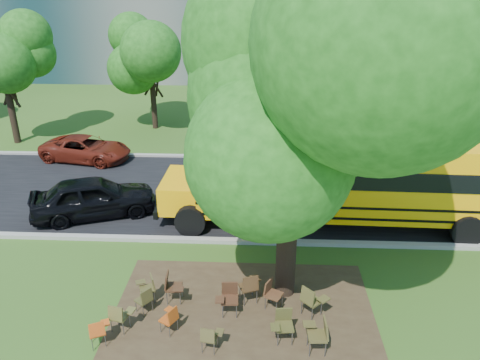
# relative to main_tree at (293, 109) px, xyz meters

# --- Properties ---
(ground) EXTENTS (160.00, 160.00, 0.00)m
(ground) POSITION_rel_main_tree_xyz_m (-2.14, -0.35, -5.41)
(ground) COLOR #2B4B17
(ground) RESTS_ON ground
(dirt_patch) EXTENTS (7.00, 4.50, 0.03)m
(dirt_patch) POSITION_rel_main_tree_xyz_m (-1.14, -0.85, -5.39)
(dirt_patch) COLOR #382819
(dirt_patch) RESTS_ON ground
(asphalt_road) EXTENTS (80.00, 8.00, 0.04)m
(asphalt_road) POSITION_rel_main_tree_xyz_m (-2.14, 6.65, -5.39)
(asphalt_road) COLOR black
(asphalt_road) RESTS_ON ground
(kerb_near) EXTENTS (80.00, 0.25, 0.14)m
(kerb_near) POSITION_rel_main_tree_xyz_m (-2.14, 2.65, -5.34)
(kerb_near) COLOR gray
(kerb_near) RESTS_ON ground
(kerb_far) EXTENTS (80.00, 0.25, 0.14)m
(kerb_far) POSITION_rel_main_tree_xyz_m (-2.14, 10.75, -5.34)
(kerb_far) COLOR gray
(kerb_far) RESTS_ON ground
(bg_tree_0) EXTENTS (5.20, 5.20, 7.18)m
(bg_tree_0) POSITION_rel_main_tree_xyz_m (-14.14, 12.65, -0.84)
(bg_tree_0) COLOR black
(bg_tree_0) RESTS_ON ground
(bg_tree_2) EXTENTS (4.80, 4.80, 6.62)m
(bg_tree_2) POSITION_rel_main_tree_xyz_m (-7.14, 15.65, -1.20)
(bg_tree_2) COLOR black
(bg_tree_2) RESTS_ON ground
(bg_tree_3) EXTENTS (5.60, 5.60, 7.84)m
(bg_tree_3) POSITION_rel_main_tree_xyz_m (5.86, 13.65, -0.38)
(bg_tree_3) COLOR black
(bg_tree_3) RESTS_ON ground
(main_tree) EXTENTS (7.20, 7.20, 9.02)m
(main_tree) POSITION_rel_main_tree_xyz_m (0.00, 0.00, 0.00)
(main_tree) COLOR black
(main_tree) RESTS_ON ground
(school_bus) EXTENTS (13.47, 3.34, 3.27)m
(school_bus) POSITION_rel_main_tree_xyz_m (2.95, 4.34, -3.52)
(school_bus) COLOR #FFAE08
(school_bus) RESTS_ON ground
(chair_0) EXTENTS (0.54, 0.63, 0.79)m
(chair_0) POSITION_rel_main_tree_xyz_m (-4.62, -2.38, -4.92)
(chair_0) COLOR #C34B14
(chair_0) RESTS_ON ground
(chair_1) EXTENTS (0.64, 0.50, 0.86)m
(chair_1) POSITION_rel_main_tree_xyz_m (-4.25, -1.84, -4.88)
(chair_1) COLOR brown
(chair_1) RESTS_ON ground
(chair_2) EXTENTS (0.52, 0.66, 0.78)m
(chair_2) POSITION_rel_main_tree_xyz_m (-2.96, -1.81, -4.93)
(chair_2) COLOR #AA4512
(chair_2) RESTS_ON ground
(chair_3) EXTENTS (0.61, 0.57, 0.93)m
(chair_3) POSITION_rel_main_tree_xyz_m (-1.54, -1.00, -4.83)
(chair_3) COLOR #422717
(chair_3) RESTS_ON ground
(chair_4) EXTENTS (0.56, 0.45, 0.77)m
(chair_4) POSITION_rel_main_tree_xyz_m (-1.89, -2.44, -4.94)
(chair_4) COLOR #494120
(chair_4) RESTS_ON ground
(chair_5) EXTENTS (0.59, 0.57, 0.90)m
(chair_5) POSITION_rel_main_tree_xyz_m (-0.13, -1.95, -4.86)
(chair_5) COLOR #46431E
(chair_5) RESTS_ON ground
(chair_6) EXTENTS (0.59, 0.62, 0.95)m
(chair_6) POSITION_rel_main_tree_xyz_m (0.72, -2.29, -4.82)
(chair_6) COLOR #4C4421
(chair_6) RESTS_ON ground
(chair_7) EXTENTS (0.81, 0.64, 0.94)m
(chair_7) POSITION_rel_main_tree_xyz_m (0.65, -1.04, -4.83)
(chair_7) COLOR #4E4A22
(chair_7) RESTS_ON ground
(chair_8) EXTENTS (0.53, 0.67, 0.79)m
(chair_8) POSITION_rel_main_tree_xyz_m (-3.77, -1.08, -4.92)
(chair_8) COLOR #433F1D
(chair_8) RESTS_ON ground
(chair_9) EXTENTS (0.65, 0.56, 0.83)m
(chair_9) POSITION_rel_main_tree_xyz_m (-3.80, -0.58, -4.90)
(chair_9) COLOR #45401E
(chair_9) RESTS_ON ground
(chair_10) EXTENTS (0.57, 0.61, 0.93)m
(chair_10) POSITION_rel_main_tree_xyz_m (-3.14, -0.60, -4.83)
(chair_10) COLOR #3E2516
(chair_10) RESTS_ON ground
(chair_11) EXTENTS (0.64, 0.73, 0.94)m
(chair_11) POSITION_rel_main_tree_xyz_m (-0.98, -0.52, -4.83)
(chair_11) COLOR #452F18
(chair_11) RESTS_ON ground
(chair_12) EXTENTS (0.58, 0.73, 0.88)m
(chair_12) POSITION_rel_main_tree_xyz_m (-0.39, -0.74, -4.87)
(chair_12) COLOR #52311D
(chair_12) RESTS_ON ground
(black_car) EXTENTS (4.89, 3.27, 1.55)m
(black_car) POSITION_rel_main_tree_xyz_m (-7.00, 4.41, -4.64)
(black_car) COLOR black
(black_car) RESTS_ON ground
(bg_car_red) EXTENTS (4.68, 2.82, 1.22)m
(bg_car_red) POSITION_rel_main_tree_xyz_m (-9.36, 10.13, -4.80)
(bg_car_red) COLOR #59190F
(bg_car_red) RESTS_ON ground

